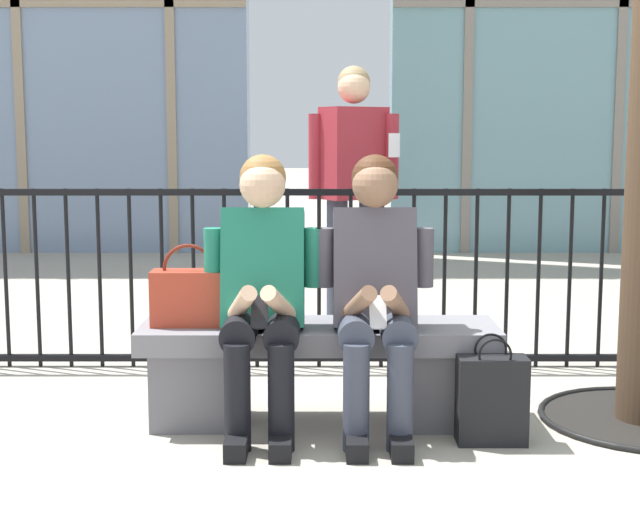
{
  "coord_description": "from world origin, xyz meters",
  "views": [
    {
      "loc": [
        0.01,
        -4.03,
        1.3
      ],
      "look_at": [
        0.0,
        0.1,
        0.75
      ],
      "focal_mm": 51.42,
      "sensor_mm": 36.0,
      "label": 1
    }
  ],
  "objects_px": {
    "seated_person_companion": "(376,285)",
    "bystander_at_railing": "(355,182)",
    "shopping_bag": "(493,399)",
    "seated_person_with_phone": "(263,285)",
    "handbag_on_bench": "(190,296)",
    "stone_bench": "(320,363)"
  },
  "relations": [
    {
      "from": "handbag_on_bench",
      "to": "shopping_bag",
      "type": "height_order",
      "value": "handbag_on_bench"
    },
    {
      "from": "shopping_bag",
      "to": "bystander_at_railing",
      "type": "xyz_separation_m",
      "value": [
        -0.52,
        1.9,
        0.81
      ]
    },
    {
      "from": "seated_person_companion",
      "to": "stone_bench",
      "type": "bearing_deg",
      "value": 152.24
    },
    {
      "from": "stone_bench",
      "to": "seated_person_with_phone",
      "type": "xyz_separation_m",
      "value": [
        -0.24,
        -0.13,
        0.38
      ]
    },
    {
      "from": "stone_bench",
      "to": "seated_person_with_phone",
      "type": "relative_size",
      "value": 1.32
    },
    {
      "from": "handbag_on_bench",
      "to": "bystander_at_railing",
      "type": "bearing_deg",
      "value": 64.03
    },
    {
      "from": "seated_person_with_phone",
      "to": "shopping_bag",
      "type": "xyz_separation_m",
      "value": [
        0.97,
        -0.16,
        -0.46
      ]
    },
    {
      "from": "shopping_bag",
      "to": "seated_person_with_phone",
      "type": "bearing_deg",
      "value": 170.77
    },
    {
      "from": "stone_bench",
      "to": "handbag_on_bench",
      "type": "relative_size",
      "value": 4.35
    },
    {
      "from": "shopping_bag",
      "to": "bystander_at_railing",
      "type": "bearing_deg",
      "value": 105.23
    },
    {
      "from": "seated_person_companion",
      "to": "bystander_at_railing",
      "type": "xyz_separation_m",
      "value": [
        -0.03,
        1.74,
        0.35
      ]
    },
    {
      "from": "stone_bench",
      "to": "shopping_bag",
      "type": "height_order",
      "value": "shopping_bag"
    },
    {
      "from": "seated_person_companion",
      "to": "seated_person_with_phone",
      "type": "bearing_deg",
      "value": 180.0
    },
    {
      "from": "stone_bench",
      "to": "seated_person_companion",
      "type": "height_order",
      "value": "seated_person_companion"
    },
    {
      "from": "stone_bench",
      "to": "shopping_bag",
      "type": "bearing_deg",
      "value": -21.47
    },
    {
      "from": "stone_bench",
      "to": "seated_person_companion",
      "type": "relative_size",
      "value": 1.32
    },
    {
      "from": "seated_person_companion",
      "to": "bystander_at_railing",
      "type": "relative_size",
      "value": 0.71
    },
    {
      "from": "bystander_at_railing",
      "to": "stone_bench",
      "type": "bearing_deg",
      "value": -97.47
    },
    {
      "from": "stone_bench",
      "to": "seated_person_companion",
      "type": "xyz_separation_m",
      "value": [
        0.24,
        -0.13,
        0.38
      ]
    },
    {
      "from": "seated_person_with_phone",
      "to": "seated_person_companion",
      "type": "relative_size",
      "value": 1.0
    },
    {
      "from": "stone_bench",
      "to": "shopping_bag",
      "type": "xyz_separation_m",
      "value": [
        0.73,
        -0.29,
        -0.08
      ]
    },
    {
      "from": "stone_bench",
      "to": "handbag_on_bench",
      "type": "height_order",
      "value": "handbag_on_bench"
    }
  ]
}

